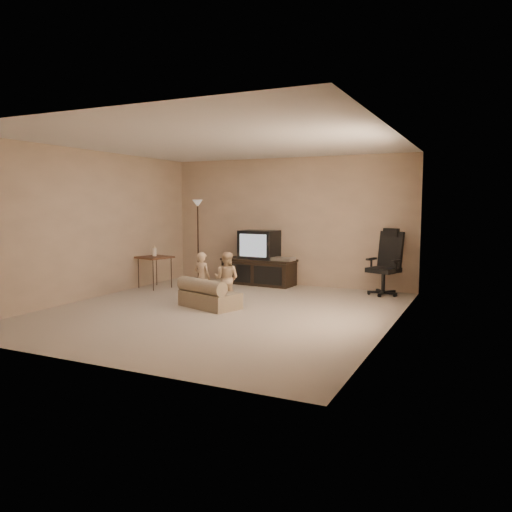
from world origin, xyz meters
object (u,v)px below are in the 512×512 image
(side_table, at_px, (155,257))
(floor_lamp, at_px, (198,221))
(office_chair, at_px, (386,271))
(toddler_right, at_px, (226,279))
(tv_stand, at_px, (259,262))
(toddler_left, at_px, (202,278))
(child_sofa, at_px, (208,296))

(side_table, xyz_separation_m, floor_lamp, (0.17, 1.29, 0.65))
(office_chair, relative_size, toddler_right, 1.38)
(side_table, xyz_separation_m, toddler_right, (2.02, -0.85, -0.16))
(tv_stand, xyz_separation_m, floor_lamp, (-1.45, 0.06, 0.78))
(side_table, relative_size, toddler_left, 0.98)
(floor_lamp, xyz_separation_m, toddler_right, (1.85, -2.14, -0.81))
(floor_lamp, height_order, toddler_left, floor_lamp)
(side_table, distance_m, child_sofa, 2.21)
(office_chair, xyz_separation_m, side_table, (-4.12, -1.16, 0.16))
(floor_lamp, distance_m, toddler_left, 2.76)
(child_sofa, bearing_deg, tv_stand, 113.92)
(office_chair, relative_size, side_table, 1.43)
(office_chair, xyz_separation_m, floor_lamp, (-3.95, 0.13, 0.81))
(toddler_left, bearing_deg, side_table, -22.50)
(tv_stand, distance_m, toddler_left, 2.15)
(tv_stand, bearing_deg, toddler_left, -86.30)
(tv_stand, bearing_deg, side_table, -138.90)
(child_sofa, distance_m, toddler_left, 0.40)
(office_chair, distance_m, floor_lamp, 4.04)
(tv_stand, height_order, side_table, tv_stand)
(floor_lamp, height_order, child_sofa, floor_lamp)
(office_chair, bearing_deg, child_sofa, -114.12)
(child_sofa, bearing_deg, office_chair, 63.90)
(side_table, xyz_separation_m, child_sofa, (1.85, -1.15, -0.40))
(child_sofa, xyz_separation_m, toddler_left, (-0.23, 0.23, 0.23))
(tv_stand, bearing_deg, toddler_right, -75.28)
(office_chair, distance_m, toddler_left, 3.26)
(toddler_right, bearing_deg, floor_lamp, -56.33)
(child_sofa, bearing_deg, side_table, 166.72)
(tv_stand, distance_m, child_sofa, 2.40)
(side_table, bearing_deg, child_sofa, -31.79)
(tv_stand, bearing_deg, floor_lamp, -178.38)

